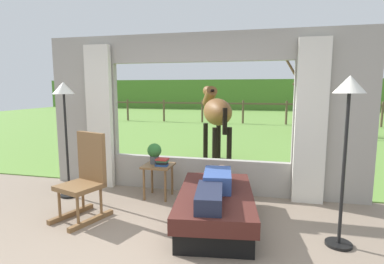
{
  "coord_description": "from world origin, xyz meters",
  "views": [
    {
      "loc": [
        1.05,
        -2.57,
        1.69
      ],
      "look_at": [
        0.0,
        1.8,
        1.05
      ],
      "focal_mm": 28.74,
      "sensor_mm": 36.0,
      "label": 1
    }
  ],
  "objects": [
    {
      "name": "reclining_person",
      "position": [
        0.48,
        1.01,
        0.52
      ],
      "size": [
        0.42,
        1.44,
        0.22
      ],
      "rotation": [
        0.0,
        0.0,
        0.13
      ],
      "color": "#334C8C",
      "rests_on": "recliner_sofa"
    },
    {
      "name": "pasture_fence_line",
      "position": [
        0.0,
        12.34,
        0.74
      ],
      "size": [
        16.1,
        0.1,
        1.1
      ],
      "color": "brown",
      "rests_on": "outdoor_pasture_lawn"
    },
    {
      "name": "distant_hill_ridge",
      "position": [
        0.0,
        23.0,
        1.2
      ],
      "size": [
        36.0,
        2.0,
        2.4
      ],
      "primitive_type": "cube",
      "color": "#4D7D2E",
      "rests_on": "ground_plane"
    },
    {
      "name": "curtain_panel_left",
      "position": [
        -1.69,
        2.12,
        1.2
      ],
      "size": [
        0.44,
        0.1,
        2.4
      ],
      "primitive_type": "cube",
      "color": "silver",
      "rests_on": "ground_plane"
    },
    {
      "name": "outdoor_pasture_lawn",
      "position": [
        0.0,
        13.16,
        0.01
      ],
      "size": [
        36.0,
        21.68,
        0.02
      ],
      "primitive_type": "cube",
      "color": "olive",
      "rests_on": "ground_plane"
    },
    {
      "name": "potted_plant",
      "position": [
        -0.62,
        1.87,
        0.7
      ],
      "size": [
        0.22,
        0.22,
        0.32
      ],
      "color": "#4C5156",
      "rests_on": "side_table"
    },
    {
      "name": "pasture_tree",
      "position": [
        2.29,
        9.7,
        1.59
      ],
      "size": [
        1.33,
        1.39,
        3.19
      ],
      "color": "#4C3823",
      "rests_on": "outdoor_pasture_lawn"
    },
    {
      "name": "rocking_chair",
      "position": [
        -1.21,
        0.89,
        0.55
      ],
      "size": [
        0.65,
        0.79,
        1.12
      ],
      "rotation": [
        0.0,
        0.0,
        -0.32
      ],
      "color": "brown",
      "rests_on": "ground_plane"
    },
    {
      "name": "back_wall_with_window",
      "position": [
        0.0,
        2.26,
        1.25
      ],
      "size": [
        5.2,
        0.12,
        2.55
      ],
      "color": "#9E998E",
      "rests_on": "ground_plane"
    },
    {
      "name": "horse",
      "position": [
        -0.04,
        4.3,
        1.16
      ],
      "size": [
        1.08,
        1.78,
        1.73
      ],
      "rotation": [
        0.0,
        0.0,
        0.43
      ],
      "color": "brown",
      "rests_on": "outdoor_pasture_lawn"
    },
    {
      "name": "book_stack",
      "position": [
        -0.45,
        1.75,
        0.58
      ],
      "size": [
        0.19,
        0.16,
        0.12
      ],
      "color": "#23478C",
      "rests_on": "side_table"
    },
    {
      "name": "floor_lamp_left",
      "position": [
        -1.93,
        1.53,
        1.44
      ],
      "size": [
        0.32,
        0.32,
        1.79
      ],
      "color": "black",
      "rests_on": "ground_plane"
    },
    {
      "name": "side_table",
      "position": [
        -0.54,
        1.81,
        0.43
      ],
      "size": [
        0.44,
        0.44,
        0.52
      ],
      "color": "brown",
      "rests_on": "ground_plane"
    },
    {
      "name": "recliner_sofa",
      "position": [
        0.48,
        1.06,
        0.22
      ],
      "size": [
        1.12,
        1.8,
        0.42
      ],
      "rotation": [
        0.0,
        0.0,
        0.13
      ],
      "color": "black",
      "rests_on": "ground_plane"
    },
    {
      "name": "floor_lamp_right",
      "position": [
        1.86,
        0.85,
        1.47
      ],
      "size": [
        0.32,
        0.32,
        1.82
      ],
      "color": "black",
      "rests_on": "ground_plane"
    },
    {
      "name": "curtain_panel_right",
      "position": [
        1.69,
        2.12,
        1.2
      ],
      "size": [
        0.44,
        0.1,
        2.4
      ],
      "primitive_type": "cube",
      "color": "silver",
      "rests_on": "ground_plane"
    }
  ]
}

